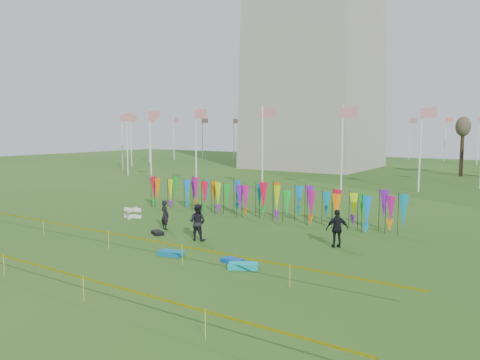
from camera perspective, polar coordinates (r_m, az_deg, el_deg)
The scene contains 13 objects.
ground at distance 23.85m, azimuth -9.57°, elevation -8.02°, with size 160.00×160.00×0.00m, color #214F16.
flagpole_ring at distance 71.35m, azimuth 8.99°, elevation 4.75°, with size 57.40×56.16×8.00m.
banner_row at distance 30.53m, azimuth 2.54°, elevation -2.17°, with size 18.64×0.64×2.25m.
caution_tape_near at distance 22.60m, azimuth -13.13°, elevation -6.87°, with size 26.00×0.02×0.90m.
caution_tape_far at distance 19.58m, azimuth -24.28°, elevation -9.32°, with size 26.00×0.02×0.90m.
box_kite at distance 31.45m, azimuth -12.96°, elevation -3.94°, with size 0.64×0.64×0.71m.
person_left at distance 27.57m, azimuth -9.13°, elevation -4.23°, with size 0.63×0.46×1.72m, color black.
person_mid at distance 24.76m, azimuth -5.21°, elevation -5.14°, with size 0.93×0.58×1.92m, color black.
person_right at distance 23.66m, azimuth 11.77°, elevation -5.82°, with size 1.11×0.63×1.90m, color black.
kite_bag_turquoise at distance 22.14m, azimuth -8.41°, elevation -8.83°, with size 1.12×0.56×0.22m, color #0B76A9.
kite_bag_blue at distance 20.80m, azimuth -0.89°, elevation -9.79°, with size 0.95×0.50×0.20m, color #0B4CB6.
kite_bag_black at distance 26.50m, azimuth -10.01°, elevation -6.36°, with size 0.85×0.49×0.20m, color black.
kite_bag_teal at distance 19.95m, azimuth 0.37°, elevation -10.43°, with size 1.25×0.60×0.24m, color #0DAFB8.
Camera 1 is at (15.92, -16.75, 5.88)m, focal length 35.00 mm.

